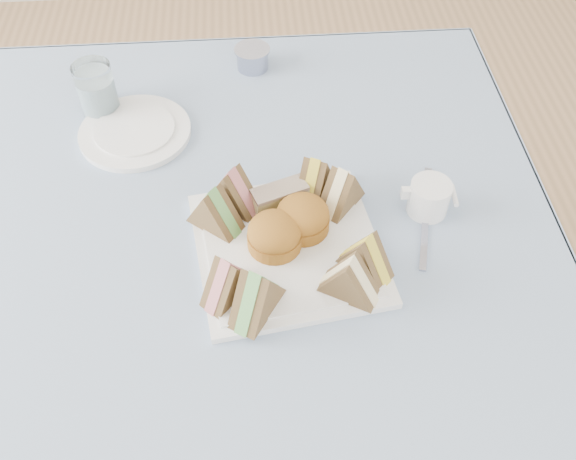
{
  "coord_description": "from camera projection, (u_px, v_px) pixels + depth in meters",
  "views": [
    {
      "loc": [
        0.04,
        -0.66,
        1.51
      ],
      "look_at": [
        0.08,
        -0.06,
        0.8
      ],
      "focal_mm": 40.0,
      "sensor_mm": 36.0,
      "label": 1
    }
  ],
  "objects": [
    {
      "name": "sandwich_fl_a",
      "position": [
        228.0,
        278.0,
        0.88
      ],
      "size": [
        0.09,
        0.09,
        0.07
      ],
      "primitive_type": null,
      "rotation": [
        0.0,
        0.0,
        0.82
      ],
      "color": "brown",
      "rests_on": "serving_plate"
    },
    {
      "name": "fork",
      "position": [
        425.0,
        225.0,
        1.0
      ],
      "size": [
        0.06,
        0.18,
        0.0
      ],
      "primitive_type": "cube",
      "rotation": [
        0.0,
        0.0,
        -0.25
      ],
      "color": "#9D9EB4",
      "rests_on": "tablecloth"
    },
    {
      "name": "tea_strainer",
      "position": [
        253.0,
        59.0,
        1.25
      ],
      "size": [
        0.09,
        0.09,
        0.04
      ],
      "primitive_type": "cylinder",
      "rotation": [
        0.0,
        0.0,
        0.28
      ],
      "color": "#9D9EB4",
      "rests_on": "tablecloth"
    },
    {
      "name": "sandwich_br_a",
      "position": [
        342.0,
        188.0,
        0.99
      ],
      "size": [
        0.09,
        0.09,
        0.08
      ],
      "primitive_type": null,
      "rotation": [
        0.0,
        0.0,
        -2.26
      ],
      "color": "brown",
      "rests_on": "serving_plate"
    },
    {
      "name": "tablecloth",
      "position": [
        234.0,
        226.0,
        1.01
      ],
      "size": [
        1.02,
        1.02,
        0.01
      ],
      "primitive_type": "cube",
      "color": "#91A3C5",
      "rests_on": "table"
    },
    {
      "name": "scone_right",
      "position": [
        303.0,
        217.0,
        0.96
      ],
      "size": [
        0.11,
        0.11,
        0.05
      ],
      "primitive_type": "cylinder",
      "rotation": [
        0.0,
        0.0,
        0.6
      ],
      "color": "#A86D24",
      "rests_on": "serving_plate"
    },
    {
      "name": "serving_plate",
      "position": [
        288.0,
        249.0,
        0.97
      ],
      "size": [
        0.31,
        0.31,
        0.01
      ],
      "primitive_type": "cube",
      "rotation": [
        0.0,
        0.0,
        0.14
      ],
      "color": "white",
      "rests_on": "tablecloth"
    },
    {
      "name": "sandwich_fr_a",
      "position": [
        366.0,
        253.0,
        0.91
      ],
      "size": [
        0.09,
        0.09,
        0.07
      ],
      "primitive_type": null,
      "rotation": [
        0.0,
        0.0,
        -0.79
      ],
      "color": "brown",
      "rests_on": "serving_plate"
    },
    {
      "name": "pastry_slice",
      "position": [
        280.0,
        197.0,
        1.0
      ],
      "size": [
        0.09,
        0.06,
        0.04
      ],
      "primitive_type": "cube",
      "rotation": [
        0.0,
        0.0,
        0.35
      ],
      "color": "tan",
      "rests_on": "serving_plate"
    },
    {
      "name": "water_glass",
      "position": [
        97.0,
        90.0,
        1.14
      ],
      "size": [
        0.07,
        0.07,
        0.1
      ],
      "primitive_type": "cylinder",
      "rotation": [
        0.0,
        0.0,
        -0.02
      ],
      "color": "white",
      "rests_on": "tablecloth"
    },
    {
      "name": "sandwich_fl_b",
      "position": [
        257.0,
        292.0,
        0.86
      ],
      "size": [
        0.09,
        0.1,
        0.08
      ],
      "primitive_type": null,
      "rotation": [
        0.0,
        0.0,
        1.0
      ],
      "color": "brown",
      "rests_on": "serving_plate"
    },
    {
      "name": "side_plate",
      "position": [
        135.0,
        132.0,
        1.14
      ],
      "size": [
        0.21,
        0.21,
        0.01
      ],
      "primitive_type": "cylinder",
      "rotation": [
        0.0,
        0.0,
        0.07
      ],
      "color": "white",
      "rests_on": "tablecloth"
    },
    {
      "name": "sandwich_bl_b",
      "position": [
        233.0,
        188.0,
        0.99
      ],
      "size": [
        0.1,
        0.09,
        0.08
      ],
      "primitive_type": null,
      "rotation": [
        0.0,
        0.0,
        2.48
      ],
      "color": "brown",
      "rests_on": "serving_plate"
    },
    {
      "name": "knife",
      "position": [
        361.0,
        219.0,
        1.01
      ],
      "size": [
        0.05,
        0.17,
        0.0
      ],
      "primitive_type": "cube",
      "rotation": [
        0.0,
        0.0,
        0.22
      ],
      "color": "#9D9EB4",
      "rests_on": "tablecloth"
    },
    {
      "name": "table",
      "position": [
        246.0,
        345.0,
        1.29
      ],
      "size": [
        0.9,
        0.9,
        0.74
      ],
      "primitive_type": "cube",
      "color": "brown",
      "rests_on": "floor"
    },
    {
      "name": "scone_left",
      "position": [
        274.0,
        234.0,
        0.94
      ],
      "size": [
        0.1,
        0.1,
        0.06
      ],
      "primitive_type": "cylinder",
      "rotation": [
        0.0,
        0.0,
        0.19
      ],
      "color": "#A86D24",
      "rests_on": "serving_plate"
    },
    {
      "name": "sandwich_bl_a",
      "position": [
        214.0,
        208.0,
        0.96
      ],
      "size": [
        0.09,
        0.09,
        0.08
      ],
      "primitive_type": null,
      "rotation": [
        0.0,
        0.0,
        2.46
      ],
      "color": "brown",
      "rests_on": "serving_plate"
    },
    {
      "name": "sandwich_br_b",
      "position": [
        315.0,
        176.0,
        1.01
      ],
      "size": [
        0.07,
        0.09,
        0.07
      ],
      "primitive_type": null,
      "rotation": [
        0.0,
        0.0,
        -2.05
      ],
      "color": "brown",
      "rests_on": "serving_plate"
    },
    {
      "name": "floor",
      "position": [
        254.0,
        421.0,
        1.58
      ],
      "size": [
        4.0,
        4.0,
        0.0
      ],
      "primitive_type": "plane",
      "color": "#9E7751",
      "rests_on": "ground"
    },
    {
      "name": "sandwich_fr_b",
      "position": [
        350.0,
        276.0,
        0.88
      ],
      "size": [
        0.09,
        0.08,
        0.08
      ],
      "primitive_type": null,
      "rotation": [
        0.0,
        0.0,
        -0.52
      ],
      "color": "brown",
      "rests_on": "serving_plate"
    },
    {
      "name": "creamer_jug",
      "position": [
        429.0,
        198.0,
        1.0
      ],
      "size": [
        0.07,
        0.07,
        0.06
      ],
      "primitive_type": "cylinder",
      "rotation": [
        0.0,
        0.0,
        -0.06
      ],
      "color": "white",
      "rests_on": "tablecloth"
    }
  ]
}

